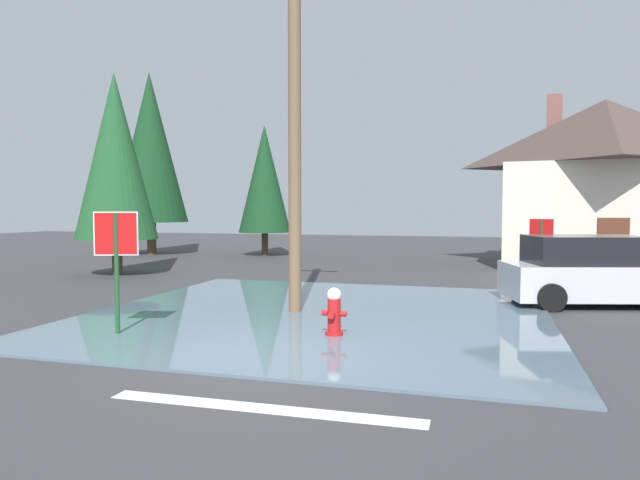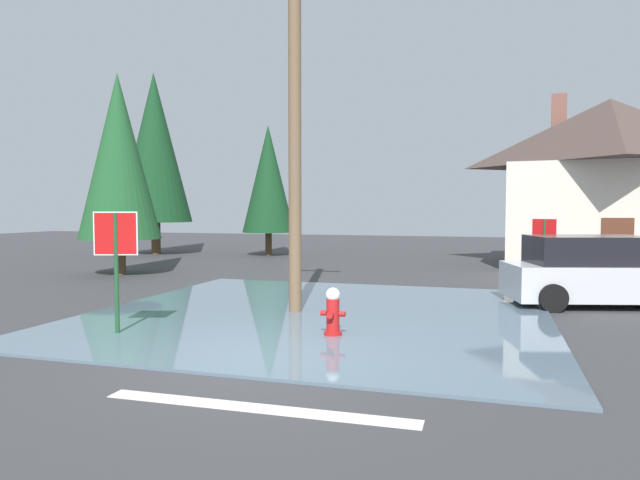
# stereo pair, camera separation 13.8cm
# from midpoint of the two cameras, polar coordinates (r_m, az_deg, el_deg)

# --- Properties ---
(ground_plane) EXTENTS (80.00, 80.00, 0.10)m
(ground_plane) POSITION_cam_midpoint_polar(r_m,az_deg,el_deg) (9.00, -5.98, -12.06)
(ground_plane) COLOR #38383A
(flood_puddle) EXTENTS (9.62, 9.57, 0.05)m
(flood_puddle) POSITION_cam_midpoint_polar(r_m,az_deg,el_deg) (12.46, 0.25, -7.41)
(flood_puddle) COLOR slate
(flood_puddle) RESTS_ON ground
(lane_stop_bar) EXTENTS (3.84, 0.36, 0.01)m
(lane_stop_bar) POSITION_cam_midpoint_polar(r_m,az_deg,el_deg) (6.87, -5.83, -16.46)
(lane_stop_bar) COLOR silver
(lane_stop_bar) RESTS_ON ground
(stop_sign_near) EXTENTS (0.76, 0.27, 2.26)m
(stop_sign_near) POSITION_cam_midpoint_polar(r_m,az_deg,el_deg) (10.86, -19.51, -0.67)
(stop_sign_near) COLOR #1E4C28
(stop_sign_near) RESTS_ON ground
(fire_hydrant) EXTENTS (0.45, 0.39, 0.90)m
(fire_hydrant) POSITION_cam_midpoint_polar(r_m,az_deg,el_deg) (10.23, 1.69, -7.36)
(fire_hydrant) COLOR red
(fire_hydrant) RESTS_ON ground
(utility_pole) EXTENTS (1.60, 0.28, 9.02)m
(utility_pole) POSITION_cam_midpoint_polar(r_m,az_deg,el_deg) (12.62, -2.23, 14.03)
(utility_pole) COLOR brown
(utility_pole) RESTS_ON ground
(stop_sign_far) EXTENTS (0.70, 0.26, 2.02)m
(stop_sign_far) POSITION_cam_midpoint_polar(r_m,az_deg,el_deg) (18.31, 21.83, 0.20)
(stop_sign_far) COLOR #1E4C28
(stop_sign_far) RESTS_ON ground
(house) EXTENTS (8.45, 7.90, 7.16)m
(house) POSITION_cam_midpoint_polar(r_m,az_deg,el_deg) (25.30, 27.14, 5.40)
(house) COLOR silver
(house) RESTS_ON ground
(parked_car) EXTENTS (4.67, 2.89, 1.67)m
(parked_car) POSITION_cam_midpoint_polar(r_m,az_deg,el_deg) (15.03, 26.39, -2.96)
(parked_car) COLOR silver
(parked_car) RESTS_ON ground
(pine_tree_tall_left) EXTENTS (2.56, 2.56, 6.39)m
(pine_tree_tall_left) POSITION_cam_midpoint_polar(r_m,az_deg,el_deg) (27.98, -5.09, 6.13)
(pine_tree_tall_left) COLOR #4C3823
(pine_tree_tall_left) RESTS_ON ground
(pine_tree_mid_left) EXTENTS (2.80, 2.80, 6.99)m
(pine_tree_mid_left) POSITION_cam_midpoint_polar(r_m,az_deg,el_deg) (20.97, -19.43, 7.92)
(pine_tree_mid_left) COLOR #4C3823
(pine_tree_mid_left) RESTS_ON ground
(pine_tree_short_left) EXTENTS (3.65, 3.65, 9.13)m
(pine_tree_short_left) POSITION_cam_midpoint_polar(r_m,az_deg,el_deg) (30.02, -16.19, 8.89)
(pine_tree_short_left) COLOR #4C3823
(pine_tree_short_left) RESTS_ON ground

